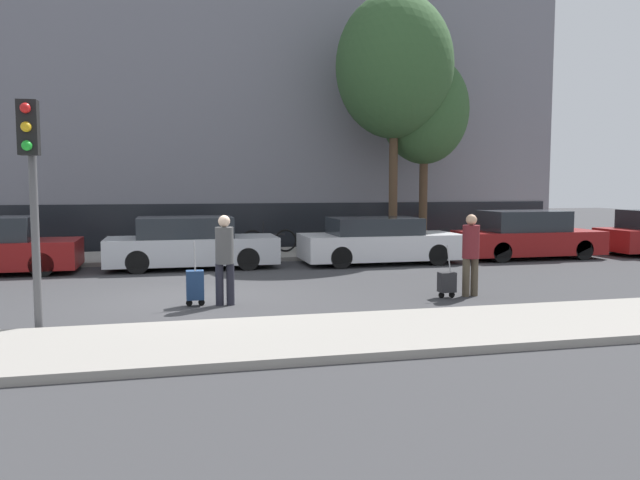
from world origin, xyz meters
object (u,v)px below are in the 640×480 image
Objects in this scene: trolley_left at (195,285)px; trolley_right at (447,282)px; traffic_light at (31,168)px; parked_car_1 at (191,244)px; pedestrian_left at (225,254)px; parked_car_2 at (379,242)px; parked_car_3 at (527,236)px; parked_bicycle at (269,241)px; bare_tree_near_crossing at (394,67)px; bare_tree_down_street at (424,111)px; pedestrian_right at (471,250)px.

trolley_right is (4.90, -0.35, -0.07)m from trolley_left.
trolley_right is at bearing 10.07° from traffic_light.
parked_car_1 is 5.44m from pedestrian_left.
traffic_light is (-2.96, -1.58, 1.53)m from pedestrian_left.
pedestrian_left reaches higher than parked_car_2.
parked_car_3 reaches higher than trolley_right.
parked_bicycle is (-2.77, 2.52, -0.13)m from parked_car_2.
traffic_light is 10.79m from parked_bicycle.
pedestrian_left is 0.21× the size of bare_tree_near_crossing.
parked_bicycle is at bearing 105.99° from trolley_right.
bare_tree_near_crossing is 1.28× the size of bare_tree_down_street.
parked_bicycle is at bearing -177.30° from bare_tree_down_street.
parked_car_2 is (5.26, -0.18, -0.03)m from parked_car_1.
trolley_left is 8.12m from parked_bicycle.
parked_car_2 is 2.54× the size of parked_bicycle.
pedestrian_right is 0.26× the size of bare_tree_down_street.
parked_car_2 is 1.29× the size of traffic_light.
pedestrian_right is 0.94× the size of parked_bicycle.
trolley_right is at bearing -4.04° from trolley_left.
trolley_right is 0.16× the size of bare_tree_down_street.
pedestrian_left is at bearing -150.97° from parked_car_3.
trolley_left is at bearing -91.07° from parked_car_1.
trolley_right is at bearing -179.93° from pedestrian_right.
traffic_light is (-7.86, -1.38, 1.55)m from pedestrian_right.
parked_bicycle is 0.28× the size of bare_tree_down_street.
pedestrian_right is at bearing 4.04° from pedestrian_left.
traffic_light is (-2.41, -1.65, 2.10)m from trolley_left.
parked_car_1 is 9.15m from bare_tree_down_street.
parked_car_2 is 10.51m from traffic_light.
trolley_left is at bearing 175.96° from trolley_right.
pedestrian_right reaches higher than parked_car_2.
bare_tree_near_crossing reaches higher than parked_car_3.
trolley_left is (-5.36, -5.18, -0.24)m from parked_car_2.
pedestrian_left is 11.49m from bare_tree_down_street.
parked_car_2 is 0.70× the size of bare_tree_down_street.
bare_tree_near_crossing is at bearing 57.56° from pedestrian_left.
parked_car_1 is at bearing -161.97° from bare_tree_near_crossing.
parked_car_1 is 3.75× the size of trolley_left.
trolley_right is at bearing -133.12° from parked_car_3.
pedestrian_left is 1.60× the size of trolley_right.
traffic_light is at bearing -137.03° from bare_tree_down_street.
pedestrian_left is 8.04m from parked_bicycle.
pedestrian_right is 9.36m from bare_tree_down_street.
parked_car_2 reaches higher than trolley_left.
traffic_light is at bearing -178.08° from pedestrian_right.
parked_car_3 is 0.68× the size of bare_tree_down_street.
trolley_left is 0.68× the size of parked_bicycle.
parked_car_2 is at bearing -118.89° from bare_tree_near_crossing.
parked_car_3 is 7.71m from trolley_right.
traffic_light reaches higher than parked_car_1.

